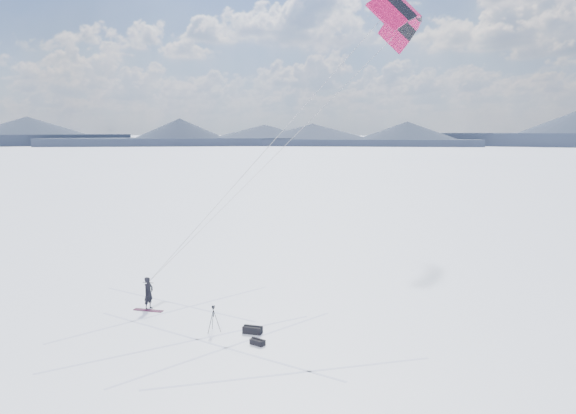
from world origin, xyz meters
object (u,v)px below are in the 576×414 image
(snowboard, at_px, (148,310))
(tripod, at_px, (213,315))
(gear_bag_b, at_px, (258,342))
(snowkiter, at_px, (149,309))
(gear_bag_a, at_px, (253,330))

(snowboard, xyz_separation_m, tripod, (4.28, -1.73, 0.74))
(tripod, height_order, gear_bag_b, tripod)
(snowboard, relative_size, gear_bag_b, 2.18)
(snowkiter, height_order, tripod, tripod)
(gear_bag_a, height_order, gear_bag_b, gear_bag_a)
(snowkiter, xyz_separation_m, tripod, (4.39, -1.98, 0.76))
(snowkiter, height_order, gear_bag_a, snowkiter)
(snowkiter, relative_size, snowboard, 1.07)
(snowkiter, height_order, gear_bag_b, snowkiter)
(snowkiter, height_order, snowboard, snowkiter)
(tripod, bearing_deg, snowkiter, 150.20)
(tripod, relative_size, gear_bag_b, 1.70)
(snowkiter, distance_m, gear_bag_b, 7.36)
(snowboard, bearing_deg, gear_bag_a, -15.43)
(gear_bag_a, xyz_separation_m, gear_bag_b, (0.66, -1.19, -0.04))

